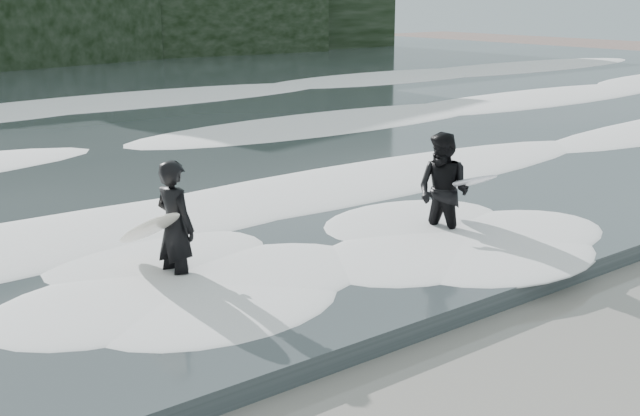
% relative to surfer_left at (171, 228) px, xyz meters
% --- Properties ---
extents(foam_near, '(60.00, 3.20, 0.20)m').
position_rel_surfer_left_xyz_m(foam_near, '(2.52, 2.54, -0.60)').
color(foam_near, white).
rests_on(foam_near, sea).
extents(foam_mid, '(60.00, 4.00, 0.24)m').
position_rel_surfer_left_xyz_m(foam_mid, '(2.52, 9.54, -0.58)').
color(foam_mid, white).
rests_on(foam_mid, sea).
extents(surfer_left, '(1.08, 2.03, 1.98)m').
position_rel_surfer_left_xyz_m(surfer_left, '(0.00, 0.00, 0.00)').
color(surfer_left, black).
rests_on(surfer_left, ground).
extents(surfer_right, '(1.48, 2.17, 2.01)m').
position_rel_surfer_left_xyz_m(surfer_right, '(4.65, -0.97, 0.02)').
color(surfer_right, black).
rests_on(surfer_right, ground).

